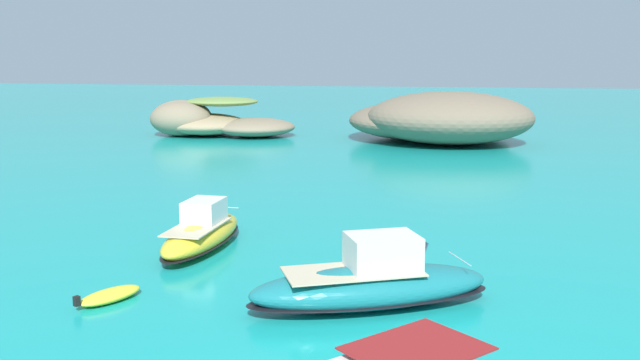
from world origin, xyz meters
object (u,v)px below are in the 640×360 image
islet_large (440,120)px  dinghy_tender (110,295)px  islet_small (204,121)px  motorboat_yellow (202,232)px  motorboat_teal (372,283)px

islet_large → dinghy_tender: islet_large is taller
dinghy_tender → islet_small: bearing=107.8°
motorboat_yellow → dinghy_tender: motorboat_yellow is taller
islet_large → motorboat_yellow: 47.85m
islet_small → dinghy_tender: bearing=-72.2°
motorboat_teal → dinghy_tender: (-9.67, -1.41, -0.68)m
motorboat_yellow → dinghy_tender: size_ratio=2.77×
motorboat_yellow → islet_large: bearing=78.8°
motorboat_yellow → motorboat_teal: size_ratio=0.83×
islet_small → motorboat_teal: bearing=-62.9°
islet_large → islet_small: size_ratio=1.22×
motorboat_yellow → dinghy_tender: bearing=-95.1°
islet_small → motorboat_teal: islet_small is taller
islet_small → motorboat_yellow: size_ratio=2.47×
islet_small → dinghy_tender: 56.76m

